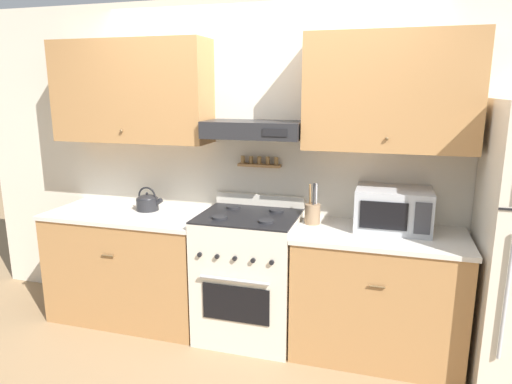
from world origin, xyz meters
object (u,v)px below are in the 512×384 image
Objects in this scene: tea_kettle at (148,202)px; microwave at (393,209)px; utensil_crock at (312,213)px; stove_range at (249,275)px.

microwave is at bearing 0.53° from tea_kettle.
tea_kettle is at bearing -180.00° from utensil_crock.
stove_range is at bearing -6.98° from tea_kettle.
utensil_crock is at bearing 13.60° from stove_range.
tea_kettle is 0.76× the size of utensil_crock.
tea_kettle is at bearing 173.02° from stove_range.
utensil_crock is (1.36, 0.00, 0.01)m from tea_kettle.
tea_kettle reaches higher than stove_range.
utensil_crock is (-0.56, -0.02, -0.07)m from microwave.
stove_range is 1.17m from microwave.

